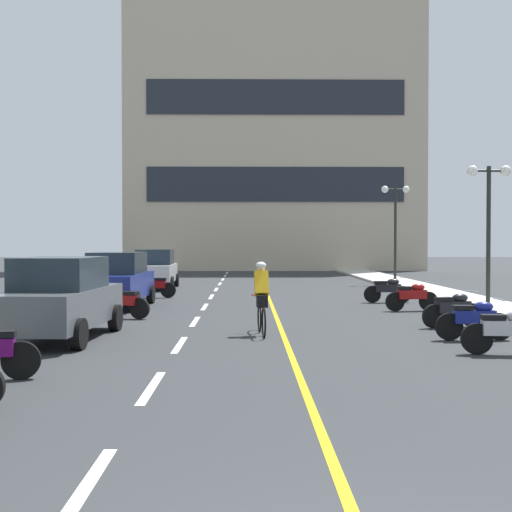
# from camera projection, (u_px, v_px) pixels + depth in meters

# --- Properties ---
(ground_plane) EXTENTS (140.00, 140.00, 0.00)m
(ground_plane) POSITION_uv_depth(u_px,v_px,m) (263.00, 299.00, 24.65)
(ground_plane) COLOR #2D3033
(curb_left) EXTENTS (2.40, 72.00, 0.12)m
(curb_left) POSITION_uv_depth(u_px,v_px,m) (91.00, 292.00, 27.55)
(curb_left) COLOR #B7B2A8
(curb_left) RESTS_ON ground
(curb_right) EXTENTS (2.40, 72.00, 0.12)m
(curb_right) POSITION_uv_depth(u_px,v_px,m) (430.00, 291.00, 27.75)
(curb_right) COLOR #B7B2A8
(curb_right) RESTS_ON ground
(lane_dash_0) EXTENTS (0.14, 2.20, 0.01)m
(lane_dash_0) POSITION_uv_depth(u_px,v_px,m) (84.00, 490.00, 5.63)
(lane_dash_0) COLOR silver
(lane_dash_0) RESTS_ON ground
(lane_dash_1) EXTENTS (0.14, 2.20, 0.01)m
(lane_dash_1) POSITION_uv_depth(u_px,v_px,m) (152.00, 387.00, 9.63)
(lane_dash_1) COLOR silver
(lane_dash_1) RESTS_ON ground
(lane_dash_2) EXTENTS (0.14, 2.20, 0.01)m
(lane_dash_2) POSITION_uv_depth(u_px,v_px,m) (180.00, 345.00, 13.63)
(lane_dash_2) COLOR silver
(lane_dash_2) RESTS_ON ground
(lane_dash_3) EXTENTS (0.14, 2.20, 0.01)m
(lane_dash_3) POSITION_uv_depth(u_px,v_px,m) (195.00, 321.00, 17.63)
(lane_dash_3) COLOR silver
(lane_dash_3) RESTS_ON ground
(lane_dash_4) EXTENTS (0.14, 2.20, 0.01)m
(lane_dash_4) POSITION_uv_depth(u_px,v_px,m) (205.00, 307.00, 21.63)
(lane_dash_4) COLOR silver
(lane_dash_4) RESTS_ON ground
(lane_dash_5) EXTENTS (0.14, 2.20, 0.01)m
(lane_dash_5) POSITION_uv_depth(u_px,v_px,m) (211.00, 297.00, 25.63)
(lane_dash_5) COLOR silver
(lane_dash_5) RESTS_ON ground
(lane_dash_6) EXTENTS (0.14, 2.20, 0.01)m
(lane_dash_6) POSITION_uv_depth(u_px,v_px,m) (216.00, 289.00, 29.62)
(lane_dash_6) COLOR silver
(lane_dash_6) RESTS_ON ground
(lane_dash_7) EXTENTS (0.14, 2.20, 0.01)m
(lane_dash_7) POSITION_uv_depth(u_px,v_px,m) (220.00, 284.00, 33.62)
(lane_dash_7) COLOR silver
(lane_dash_7) RESTS_ON ground
(lane_dash_8) EXTENTS (0.14, 2.20, 0.01)m
(lane_dash_8) POSITION_uv_depth(u_px,v_px,m) (223.00, 279.00, 37.62)
(lane_dash_8) COLOR silver
(lane_dash_8) RESTS_ON ground
(lane_dash_9) EXTENTS (0.14, 2.20, 0.01)m
(lane_dash_9) POSITION_uv_depth(u_px,v_px,m) (225.00, 276.00, 41.62)
(lane_dash_9) COLOR silver
(lane_dash_9) RESTS_ON ground
(lane_dash_10) EXTENTS (0.14, 2.20, 0.01)m
(lane_dash_10) POSITION_uv_depth(u_px,v_px,m) (227.00, 273.00, 45.62)
(lane_dash_10) COLOR silver
(lane_dash_10) RESTS_ON ground
(lane_dash_11) EXTENTS (0.14, 2.20, 0.01)m
(lane_dash_11) POSITION_uv_depth(u_px,v_px,m) (229.00, 270.00, 49.62)
(lane_dash_11) COLOR silver
(lane_dash_11) RESTS_ON ground
(centre_line_yellow) EXTENTS (0.12, 66.00, 0.01)m
(centre_line_yellow) POSITION_uv_depth(u_px,v_px,m) (267.00, 293.00, 27.66)
(centre_line_yellow) COLOR gold
(centre_line_yellow) RESTS_ON ground
(office_building) EXTENTS (22.84, 7.57, 21.59)m
(office_building) POSITION_uv_depth(u_px,v_px,m) (274.00, 135.00, 52.16)
(office_building) COLOR #BCAD93
(office_building) RESTS_ON ground
(street_lamp_mid) EXTENTS (1.46, 0.36, 4.56)m
(street_lamp_mid) POSITION_uv_depth(u_px,v_px,m) (489.00, 201.00, 21.45)
(street_lamp_mid) COLOR black
(street_lamp_mid) RESTS_ON curb_right
(street_lamp_far) EXTENTS (1.46, 0.36, 4.95)m
(street_lamp_far) POSITION_uv_depth(u_px,v_px,m) (395.00, 211.00, 33.70)
(street_lamp_far) COLOR black
(street_lamp_far) RESTS_ON curb_right
(parked_car_near) EXTENTS (2.12, 4.29, 1.82)m
(parked_car_near) POSITION_uv_depth(u_px,v_px,m) (61.00, 298.00, 14.38)
(parked_car_near) COLOR black
(parked_car_near) RESTS_ON ground
(parked_car_mid) EXTENTS (2.01, 4.24, 1.82)m
(parked_car_mid) POSITION_uv_depth(u_px,v_px,m) (118.00, 280.00, 21.46)
(parked_car_mid) COLOR black
(parked_car_mid) RESTS_ON ground
(parked_car_far) EXTENTS (2.00, 4.24, 1.82)m
(parked_car_far) POSITION_uv_depth(u_px,v_px,m) (155.00, 269.00, 30.17)
(parked_car_far) COLOR black
(parked_car_far) RESTS_ON ground
(motorcycle_3) EXTENTS (1.70, 0.60, 0.92)m
(motorcycle_3) POSITION_uv_depth(u_px,v_px,m) (507.00, 330.00, 12.38)
(motorcycle_3) COLOR black
(motorcycle_3) RESTS_ON ground
(motorcycle_4) EXTENTS (1.70, 0.60, 0.92)m
(motorcycle_4) POSITION_uv_depth(u_px,v_px,m) (475.00, 319.00, 14.23)
(motorcycle_4) COLOR black
(motorcycle_4) RESTS_ON ground
(motorcycle_5) EXTENTS (1.67, 0.71, 0.92)m
(motorcycle_5) POSITION_uv_depth(u_px,v_px,m) (453.00, 309.00, 16.40)
(motorcycle_5) COLOR black
(motorcycle_5) RESTS_ON ground
(motorcycle_6) EXTENTS (1.63, 0.81, 0.92)m
(motorcycle_6) POSITION_uv_depth(u_px,v_px,m) (122.00, 302.00, 18.36)
(motorcycle_6) COLOR black
(motorcycle_6) RESTS_ON ground
(motorcycle_7) EXTENTS (1.70, 0.60, 0.92)m
(motorcycle_7) POSITION_uv_depth(u_px,v_px,m) (412.00, 296.00, 20.32)
(motorcycle_7) COLOR black
(motorcycle_7) RESTS_ON ground
(motorcycle_8) EXTENTS (1.70, 0.60, 0.92)m
(motorcycle_8) POSITION_uv_depth(u_px,v_px,m) (388.00, 289.00, 23.13)
(motorcycle_8) COLOR black
(motorcycle_8) RESTS_ON ground
(motorcycle_9) EXTENTS (1.70, 0.60, 0.92)m
(motorcycle_9) POSITION_uv_depth(u_px,v_px,m) (154.00, 286.00, 25.17)
(motorcycle_9) COLOR black
(motorcycle_9) RESTS_ON ground
(cyclist_rider) EXTENTS (0.42, 1.77, 1.71)m
(cyclist_rider) POSITION_uv_depth(u_px,v_px,m) (261.00, 296.00, 15.14)
(cyclist_rider) COLOR black
(cyclist_rider) RESTS_ON ground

